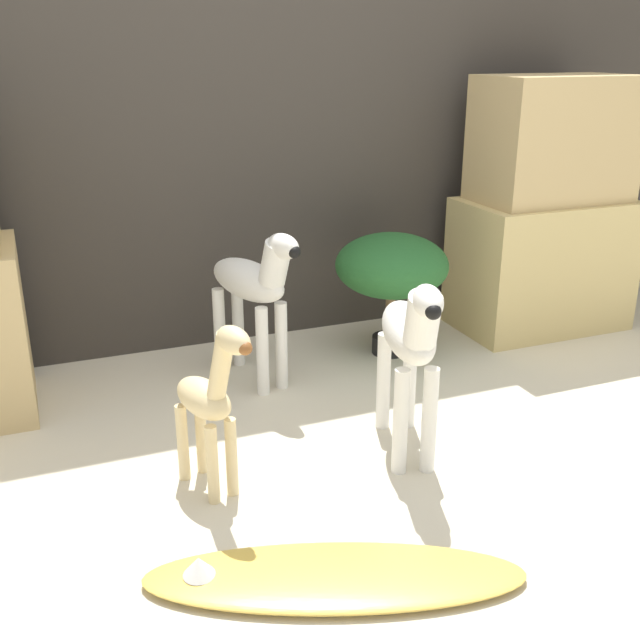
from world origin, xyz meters
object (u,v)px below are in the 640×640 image
at_px(giraffe_figurine, 210,399).
at_px(zebra_right, 410,343).
at_px(zebra_left, 254,288).
at_px(potted_palm_front, 392,268).
at_px(surfboard, 331,576).

bearing_deg(giraffe_figurine, zebra_right, -1.23).
relative_size(zebra_left, giraffe_figurine, 1.12).
height_order(zebra_right, giraffe_figurine, zebra_right).
distance_m(zebra_left, potted_palm_front, 0.63).
bearing_deg(potted_palm_front, giraffe_figurine, -141.54).
relative_size(giraffe_figurine, surfboard, 0.57).
distance_m(zebra_left, surfboard, 1.28).
distance_m(zebra_right, surfboard, 0.78).
relative_size(giraffe_figurine, potted_palm_front, 1.08).
relative_size(zebra_right, surfboard, 0.64).
xyz_separation_m(zebra_left, potted_palm_front, (0.62, 0.07, -0.01)).
xyz_separation_m(zebra_left, surfboard, (-0.18, -1.21, -0.37)).
relative_size(potted_palm_front, surfboard, 0.53).
relative_size(zebra_right, zebra_left, 1.00).
bearing_deg(zebra_left, surfboard, -98.46).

